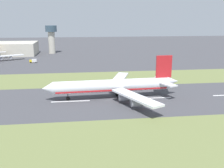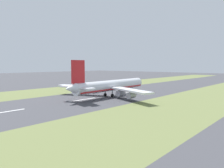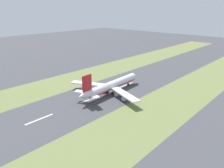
{
  "view_description": "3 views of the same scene",
  "coord_description": "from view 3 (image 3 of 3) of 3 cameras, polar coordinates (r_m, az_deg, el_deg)",
  "views": [
    {
      "loc": [
        -118.49,
        13.59,
        38.55
      ],
      "look_at": [
        2.88,
        -1.93,
        7.0
      ],
      "focal_mm": 42.0,
      "sensor_mm": 36.0,
      "label": 1
    },
    {
      "loc": [
        84.9,
        -95.3,
        17.96
      ],
      "look_at": [
        2.88,
        -1.93,
        7.0
      ],
      "focal_mm": 35.0,
      "sensor_mm": 36.0,
      "label": 2
    },
    {
      "loc": [
        108.15,
        -117.12,
        61.94
      ],
      "look_at": [
        2.88,
        -1.93,
        7.0
      ],
      "focal_mm": 35.0,
      "sensor_mm": 36.0,
      "label": 3
    }
  ],
  "objects": [
    {
      "name": "ground_plane",
      "position": [
        171.03,
        -0.28,
        -1.84
      ],
      "size": [
        800.0,
        800.0,
        0.0
      ],
      "primitive_type": "plane",
      "color": "#424247"
    },
    {
      "name": "centreline_dash_near",
      "position": [
        136.3,
        -18.43,
        -8.72
      ],
      "size": [
        1.2,
        18.0,
        0.01
      ],
      "primitive_type": "cube",
      "color": "silver",
      "rests_on": "ground"
    },
    {
      "name": "centreline_dash_far",
      "position": [
        183.88,
        3.54,
        -0.33
      ],
      "size": [
        1.2,
        18.0,
        0.01
      ],
      "primitive_type": "cube",
      "color": "silver",
      "rests_on": "ground"
    },
    {
      "name": "centreline_dash_mid",
      "position": [
        156.83,
        -5.73,
        -3.97
      ],
      "size": [
        1.2,
        18.0,
        0.01
      ],
      "primitive_type": "cube",
      "color": "silver",
      "rests_on": "ground"
    },
    {
      "name": "airplane_main_jet",
      "position": [
        164.39,
        -0.42,
        -0.49
      ],
      "size": [
        64.05,
        67.19,
        20.2
      ],
      "color": "silver",
      "rests_on": "ground"
    },
    {
      "name": "grass_median_west",
      "position": [
        202.51,
        -9.68,
        1.3
      ],
      "size": [
        40.0,
        600.0,
        0.01
      ],
      "primitive_type": "cube",
      "color": "olive",
      "rests_on": "ground"
    },
    {
      "name": "grass_median_east",
      "position": [
        146.77,
        12.82,
        -6.09
      ],
      "size": [
        40.0,
        600.0,
        0.01
      ],
      "primitive_type": "cube",
      "color": "olive",
      "rests_on": "ground"
    }
  ]
}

